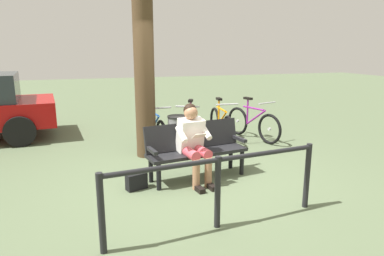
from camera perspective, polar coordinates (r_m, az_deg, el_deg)
ground_plane at (r=5.46m, az=1.11°, el=-8.50°), size 40.00×40.00×0.00m
bench at (r=5.42m, az=0.58°, el=-3.01°), size 1.65×0.71×0.87m
person_reading at (r=5.19m, az=0.22°, el=-1.95°), size 0.53×0.80×1.20m
handbag at (r=5.12m, az=-9.21°, el=-8.74°), size 0.33×0.23×0.24m
tree_trunk at (r=6.41m, az=-7.92°, el=8.78°), size 0.37×0.37×3.09m
litter_bin at (r=6.54m, az=-2.37°, el=-1.29°), size 0.39×0.39×0.77m
bicycle_silver at (r=7.86m, az=10.04°, el=0.74°), size 0.62×1.63×0.94m
bicycle_red at (r=7.65m, az=4.83°, el=0.56°), size 0.48×1.68×0.94m
bicycle_purple at (r=7.36m, az=-0.38°, el=0.11°), size 0.75×1.57×0.94m
bicycle_green at (r=7.20m, az=-6.30°, el=-0.26°), size 0.48×1.68×0.94m
railing_fence at (r=3.89m, az=4.31°, el=-8.57°), size 2.63×0.34×0.85m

